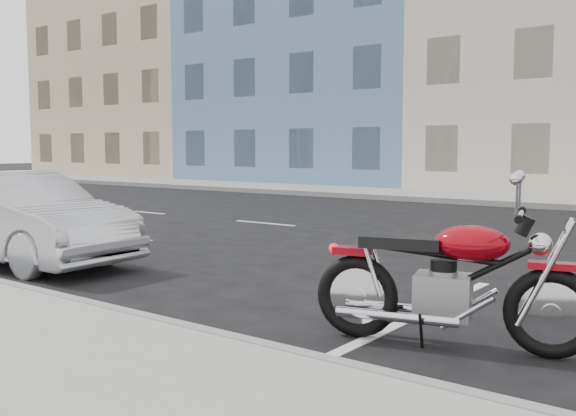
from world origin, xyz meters
name	(u,v)px	position (x,y,z in m)	size (l,w,h in m)	color
ground	(556,250)	(0.00, 0.00, 0.00)	(120.00, 120.00, 0.00)	black
sidewalk_far	(464,197)	(-5.00, 8.70, 0.07)	(80.00, 3.40, 0.15)	gray
curb_far	(442,201)	(-5.00, 7.00, 0.08)	(80.00, 0.12, 0.16)	gray
bldg_far_west	(177,74)	(-26.00, 16.30, 6.00)	(12.00, 12.00, 12.00)	#C0AA8B
bldg_blue	(349,47)	(-14.00, 16.30, 6.50)	(12.00, 12.00, 13.00)	slate
motorcycle	(556,293)	(1.41, -5.58, 0.52)	(2.22, 0.93, 1.14)	black
sedan_silver	(18,218)	(-5.78, -5.81, 0.65)	(1.37, 3.92, 1.29)	#B9BBC1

